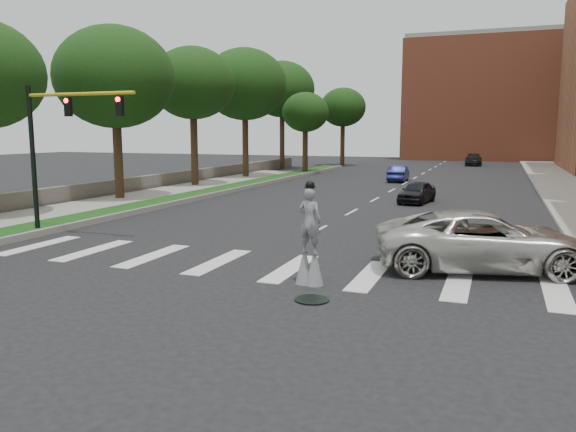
% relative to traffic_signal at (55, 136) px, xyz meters
% --- Properties ---
extents(ground_plane, '(160.00, 160.00, 0.00)m').
position_rel_traffic_signal_xyz_m(ground_plane, '(9.78, -3.00, -4.15)').
color(ground_plane, black).
rests_on(ground_plane, ground).
extents(grass_median, '(2.00, 60.00, 0.25)m').
position_rel_traffic_signal_xyz_m(grass_median, '(-1.72, 17.00, -4.03)').
color(grass_median, '#154012').
rests_on(grass_median, ground).
extents(median_curb, '(0.20, 60.00, 0.28)m').
position_rel_traffic_signal_xyz_m(median_curb, '(-0.67, 17.00, -4.01)').
color(median_curb, gray).
rests_on(median_curb, ground).
extents(sidewalk_left, '(4.00, 60.00, 0.18)m').
position_rel_traffic_signal_xyz_m(sidewalk_left, '(-4.72, 7.00, -4.06)').
color(sidewalk_left, gray).
rests_on(sidewalk_left, ground).
extents(stone_wall, '(0.50, 56.00, 1.10)m').
position_rel_traffic_signal_xyz_m(stone_wall, '(-7.22, 19.00, -3.60)').
color(stone_wall, '#5F5A52').
rests_on(stone_wall, ground).
extents(manhole, '(0.90, 0.90, 0.04)m').
position_rel_traffic_signal_xyz_m(manhole, '(12.78, -5.00, -4.13)').
color(manhole, black).
rests_on(manhole, ground).
extents(building_backdrop, '(26.00, 14.00, 18.00)m').
position_rel_traffic_signal_xyz_m(building_backdrop, '(15.78, 75.00, 4.85)').
color(building_backdrop, '#BE593B').
rests_on(building_backdrop, ground).
extents(traffic_signal, '(5.30, 0.23, 6.20)m').
position_rel_traffic_signal_xyz_m(traffic_signal, '(0.00, 0.00, 0.00)').
color(traffic_signal, black).
rests_on(traffic_signal, ground).
extents(stilt_performer, '(0.84, 0.57, 2.98)m').
position_rel_traffic_signal_xyz_m(stilt_performer, '(12.22, -3.54, -2.93)').
color(stilt_performer, '#342114').
rests_on(stilt_performer, ground).
extents(suv_crossing, '(7.25, 4.57, 1.87)m').
position_rel_traffic_signal_xyz_m(suv_crossing, '(16.82, 0.00, -3.22)').
color(suv_crossing, beige).
rests_on(suv_crossing, ground).
extents(car_near, '(2.15, 4.08, 1.32)m').
position_rel_traffic_signal_xyz_m(car_near, '(12.52, 16.29, -3.49)').
color(car_near, black).
rests_on(car_near, ground).
extents(car_mid, '(1.65, 4.27, 1.39)m').
position_rel_traffic_signal_xyz_m(car_mid, '(8.95, 30.75, -3.46)').
color(car_mid, navy).
rests_on(car_mid, ground).
extents(car_far, '(2.23, 5.12, 1.47)m').
position_rel_traffic_signal_xyz_m(car_far, '(14.02, 57.03, -3.42)').
color(car_far, black).
rests_on(car_far, ground).
extents(tree_2, '(7.33, 7.33, 10.73)m').
position_rel_traffic_signal_xyz_m(tree_2, '(-5.27, 10.93, 3.44)').
color(tree_2, '#342114').
rests_on(tree_2, ground).
extents(tree_3, '(6.49, 6.49, 10.75)m').
position_rel_traffic_signal_xyz_m(tree_3, '(-5.22, 20.27, 3.80)').
color(tree_3, '#342114').
rests_on(tree_3, ground).
extents(tree_4, '(7.64, 7.64, 11.81)m').
position_rel_traffic_signal_xyz_m(tree_4, '(-4.94, 29.12, 4.38)').
color(tree_4, '#342114').
rests_on(tree_4, ground).
extents(tree_5, '(7.38, 7.38, 12.15)m').
position_rel_traffic_signal_xyz_m(tree_5, '(-6.28, 41.94, 4.83)').
color(tree_5, '#342114').
rests_on(tree_5, ground).
extents(tree_6, '(4.73, 4.73, 8.26)m').
position_rel_traffic_signal_xyz_m(tree_6, '(-1.58, 36.35, 2.04)').
color(tree_6, '#342114').
rests_on(tree_6, ground).
extents(tree_7, '(5.66, 5.66, 9.70)m').
position_rel_traffic_signal_xyz_m(tree_7, '(-1.46, 50.49, 3.09)').
color(tree_7, '#342114').
rests_on(tree_7, ground).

